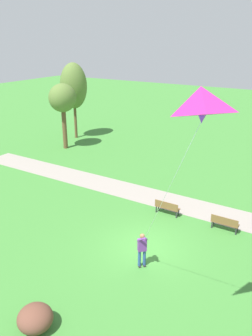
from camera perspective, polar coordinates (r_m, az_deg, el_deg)
The scene contains 9 objects.
ground_plane at distance 17.86m, azimuth 3.17°, elevation -13.14°, with size 120.00×120.00×0.00m, color #3D7F33.
walkway_path at distance 22.80m, azimuth 5.24°, elevation -5.06°, with size 2.40×32.00×0.02m, color gray.
person_kite_flyer at distance 15.98m, azimuth 2.75°, elevation -13.18°, with size 0.60×0.59×1.83m.
flying_kite at distance 8.61m, azimuth 12.21°, elevation 10.08°, with size 4.00×3.80×7.21m.
park_bench_near_walkway at distance 19.68m, azimuth 16.29°, elevation -8.79°, with size 0.44×1.50×0.88m.
park_bench_far_walkway at distance 20.66m, azimuth 6.92°, elevation -6.51°, with size 0.44×1.50×0.88m.
tree_treeline_right at distance 35.71m, azimuth -8.82°, elevation 13.46°, with size 2.82×2.64×7.72m.
tree_lakeside_near at distance 32.31m, azimuth -10.63°, elevation 11.35°, with size 2.64×2.45×6.15m.
lakeside_shrub at distance 13.91m, azimuth -15.04°, elevation -23.25°, with size 1.31×1.32×0.97m, color brown.
Camera 1 is at (-13.05, -6.88, 10.07)m, focal length 36.19 mm.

